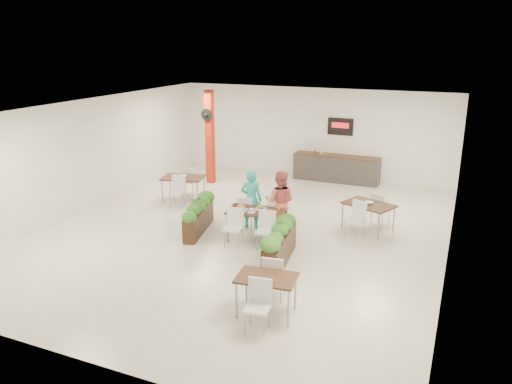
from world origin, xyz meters
TOP-DOWN VIEW (x-y plane):
  - ground at (0.00, 0.00)m, footprint 12.00×12.00m
  - room_shell at (0.00, 0.00)m, footprint 10.10×12.10m
  - red_column at (-3.00, 3.79)m, footprint 0.40×0.41m
  - service_counter at (1.00, 5.65)m, footprint 3.00×0.64m
  - main_table at (0.47, -0.33)m, footprint 1.50×1.78m
  - diner_man at (0.08, 0.32)m, footprint 0.62×0.46m
  - diner_woman at (0.88, 0.32)m, footprint 0.88×0.73m
  - planter_left at (-1.06, -0.49)m, footprint 0.73×1.88m
  - planter_right at (1.55, -1.45)m, footprint 0.63×2.11m
  - side_table_a at (-2.82, 1.67)m, footprint 1.41×1.67m
  - side_table_b at (2.97, 1.30)m, footprint 1.45×1.66m
  - side_table_c at (2.09, -3.57)m, footprint 1.15×1.66m

SIDE VIEW (x-z plane):
  - ground at x=0.00m, z-range 0.00..0.00m
  - service_counter at x=1.00m, z-range -0.61..1.59m
  - planter_left at x=-1.06m, z-range 0.01..1.01m
  - planter_right at x=1.55m, z-range -0.04..1.07m
  - side_table_c at x=2.09m, z-range 0.15..1.08m
  - side_table_b at x=2.97m, z-range 0.17..1.09m
  - side_table_a at x=-2.82m, z-range 0.17..1.10m
  - main_table at x=0.47m, z-range 0.17..1.10m
  - diner_man at x=0.08m, z-range 0.00..1.57m
  - diner_woman at x=0.88m, z-range 0.00..1.65m
  - red_column at x=-3.00m, z-range 0.04..3.24m
  - room_shell at x=0.00m, z-range 0.40..3.62m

